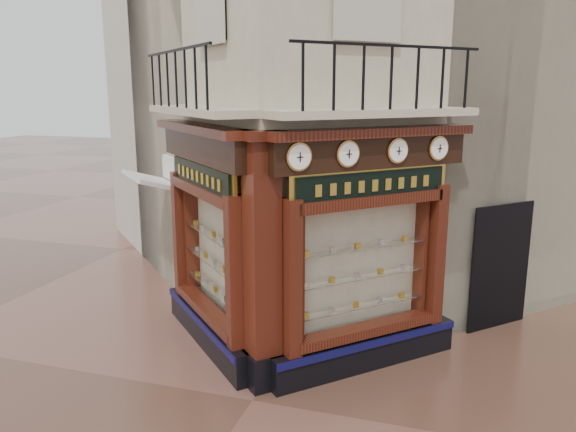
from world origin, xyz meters
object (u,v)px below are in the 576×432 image
at_px(clock_d, 438,148).
at_px(signboard_left, 201,176).
at_px(corner_pilaster, 262,266).
at_px(clock_b, 348,154).
at_px(clock_c, 398,151).
at_px(clock_a, 299,157).
at_px(awning, 161,303).
at_px(signboard_right, 372,185).

bearing_deg(clock_d, signboard_left, 146.32).
bearing_deg(corner_pilaster, signboard_left, 100.25).
distance_m(corner_pilaster, signboard_left, 2.12).
bearing_deg(clock_b, clock_d, 0.00).
height_order(clock_b, clock_c, clock_b).
relative_size(clock_a, awning, 0.24).
relative_size(corner_pilaster, clock_d, 10.10).
xyz_separation_m(clock_c, signboard_left, (-3.26, -0.19, -0.52)).
height_order(clock_b, clock_d, clock_b).
bearing_deg(signboard_left, clock_a, -162.15).
distance_m(clock_d, signboard_right, 1.31).
relative_size(clock_d, signboard_right, 0.19).
bearing_deg(clock_c, awning, 119.63).
bearing_deg(signboard_right, clock_a, -175.37).
distance_m(corner_pilaster, clock_a, 1.77).
distance_m(clock_a, signboard_right, 1.47).
bearing_deg(clock_a, clock_c, 0.00).
relative_size(clock_c, awning, 0.23).
height_order(corner_pilaster, signboard_right, corner_pilaster).
bearing_deg(corner_pilaster, clock_c, -11.37).
height_order(clock_d, signboard_left, clock_d).
height_order(corner_pilaster, clock_d, corner_pilaster).
bearing_deg(corner_pilaster, signboard_right, -10.25).
relative_size(awning, signboard_right, 0.80).
relative_size(corner_pilaster, clock_a, 9.82).
relative_size(clock_b, signboard_left, 0.18).
distance_m(clock_c, awning, 6.42).
xyz_separation_m(clock_c, awning, (-5.12, 1.41, -3.62)).
bearing_deg(clock_b, clock_a, -180.00).
bearing_deg(clock_c, signboard_right, 163.50).
height_order(clock_c, clock_d, clock_d).
bearing_deg(signboard_right, awning, 116.55).
xyz_separation_m(corner_pilaster, clock_c, (1.80, 1.20, 1.67)).
bearing_deg(clock_c, clock_d, 0.00).
height_order(corner_pilaster, awning, corner_pilaster).
height_order(clock_a, clock_d, clock_a).
bearing_deg(signboard_left, awning, 4.31).
bearing_deg(clock_a, clock_d, 0.00).
bearing_deg(signboard_right, clock_b, -168.51).
bearing_deg(clock_c, clock_b, -180.00).
relative_size(clock_a, signboard_left, 0.19).
bearing_deg(clock_d, corner_pilaster, 171.76).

